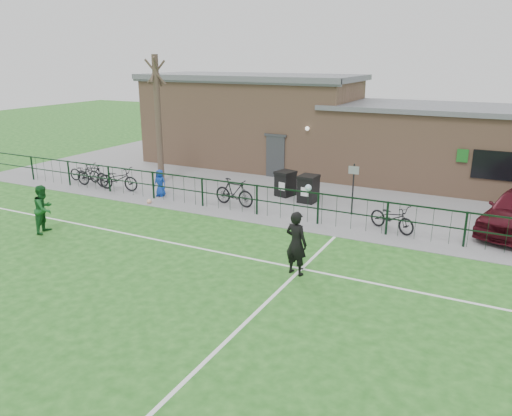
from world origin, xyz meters
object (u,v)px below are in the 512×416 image
at_px(bicycle_d, 234,192).
at_px(spectator_child, 160,183).
at_px(wheelie_bin_right, 308,190).
at_px(bicycle_e, 392,218).
at_px(bicycle_a, 85,172).
at_px(bare_tree, 158,121).
at_px(sign_post, 353,189).
at_px(bicycle_b, 92,175).
at_px(ball_ground, 149,201).
at_px(outfield_player, 44,209).
at_px(wheelie_bin_left, 285,184).
at_px(bicycle_c, 118,179).

xyz_separation_m(bicycle_d, spectator_child, (-3.59, -0.22, 0.03)).
bearing_deg(wheelie_bin_right, bicycle_e, -24.42).
bearing_deg(bicycle_a, bare_tree, -69.42).
height_order(wheelie_bin_right, bicycle_d, bicycle_d).
bearing_deg(wheelie_bin_right, sign_post, -18.68).
relative_size(bicycle_b, bicycle_d, 0.96).
height_order(bare_tree, ball_ground, bare_tree).
distance_m(sign_post, outfield_player, 11.25).
relative_size(spectator_child, outfield_player, 0.70).
bearing_deg(wheelie_bin_right, outfield_player, -128.63).
relative_size(wheelie_bin_left, bicycle_e, 0.55).
bearing_deg(bicycle_d, wheelie_bin_right, -46.33).
bearing_deg(bicycle_c, bare_tree, -28.46).
height_order(bicycle_a, bicycle_c, bicycle_c).
distance_m(bare_tree, wheelie_bin_right, 8.02).
xyz_separation_m(wheelie_bin_left, bicycle_d, (-1.25, -2.36, 0.06)).
relative_size(sign_post, outfield_player, 1.18).
height_order(bare_tree, wheelie_bin_left, bare_tree).
relative_size(wheelie_bin_right, ball_ground, 5.24).
relative_size(sign_post, bicycle_c, 0.99).
bearing_deg(bicycle_c, wheelie_bin_right, -83.15).
bearing_deg(bicycle_e, bicycle_d, 113.41).
bearing_deg(bicycle_d, wheelie_bin_left, -21.40).
bearing_deg(bicycle_c, bicycle_b, 83.62).
bearing_deg(wheelie_bin_left, bicycle_c, -145.13).
xyz_separation_m(bicycle_b, outfield_player, (3.18, -5.49, 0.29)).
height_order(bicycle_b, bicycle_c, bicycle_b).
bearing_deg(bare_tree, outfield_player, -83.87).
distance_m(wheelie_bin_left, ball_ground, 5.90).
height_order(wheelie_bin_right, bicycle_e, wheelie_bin_right).
bearing_deg(wheelie_bin_left, bicycle_e, -10.83).
relative_size(wheelie_bin_left, bicycle_a, 0.57).
relative_size(bare_tree, sign_post, 3.00).
relative_size(bare_tree, bicycle_e, 3.28).
height_order(wheelie_bin_left, bicycle_c, bicycle_c).
relative_size(bicycle_c, ball_ground, 10.04).
bearing_deg(bicycle_e, outfield_player, 142.32).
xyz_separation_m(bare_tree, ball_ground, (1.81, -3.21, -2.90)).
bearing_deg(bicycle_b, bicycle_d, -93.12).
xyz_separation_m(sign_post, bicycle_d, (-4.65, -1.04, -0.44)).
relative_size(wheelie_bin_left, outfield_player, 0.60).
bearing_deg(bare_tree, sign_post, -4.80).
relative_size(sign_post, bicycle_b, 1.12).
height_order(bicycle_d, outfield_player, outfield_player).
bearing_deg(wheelie_bin_right, bicycle_c, -162.72).
height_order(sign_post, bicycle_b, sign_post).
height_order(bicycle_e, outfield_player, outfield_player).
bearing_deg(bare_tree, ball_ground, -60.60).
height_order(bicycle_a, spectator_child, spectator_child).
relative_size(sign_post, ball_ground, 9.94).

